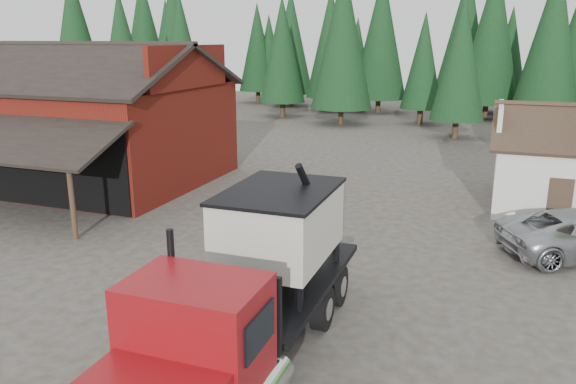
% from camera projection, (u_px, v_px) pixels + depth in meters
% --- Properties ---
extents(ground, '(120.00, 120.00, 0.00)m').
position_uv_depth(ground, '(176.00, 283.00, 17.35)').
color(ground, '#3F3A31').
rests_on(ground, ground).
extents(red_barn, '(12.80, 13.63, 7.18)m').
position_uv_depth(red_barn, '(90.00, 130.00, 29.29)').
color(red_barn, maroon).
rests_on(red_barn, ground).
extents(conifer_backdrop, '(76.00, 16.00, 16.00)m').
position_uv_depth(conifer_backdrop, '(401.00, 115.00, 55.31)').
color(conifer_backdrop, black).
rests_on(conifer_backdrop, ground).
extents(near_pine_a, '(4.40, 4.40, 11.40)m').
position_uv_depth(near_pine_a, '(122.00, 49.00, 48.37)').
color(near_pine_a, '#382619').
rests_on(near_pine_a, ground).
extents(near_pine_b, '(3.96, 3.96, 10.40)m').
position_uv_depth(near_pine_b, '(461.00, 58.00, 40.88)').
color(near_pine_b, '#382619').
rests_on(near_pine_b, ground).
extents(near_pine_d, '(5.28, 5.28, 13.40)m').
position_uv_depth(near_pine_d, '(343.00, 37.00, 47.47)').
color(near_pine_d, '#382619').
rests_on(near_pine_d, ground).
extents(feed_truck, '(2.88, 9.55, 4.30)m').
position_uv_depth(feed_truck, '(255.00, 279.00, 12.79)').
color(feed_truck, black).
rests_on(feed_truck, ground).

